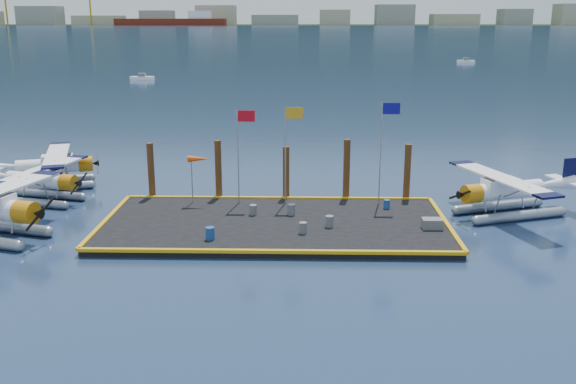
% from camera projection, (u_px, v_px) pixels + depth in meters
% --- Properties ---
extents(ground, '(4000.00, 4000.00, 0.00)m').
position_uv_depth(ground, '(275.00, 228.00, 37.82)').
color(ground, navy).
rests_on(ground, ground).
extents(dock, '(20.00, 10.00, 0.40)m').
position_uv_depth(dock, '(275.00, 225.00, 37.76)').
color(dock, black).
rests_on(dock, ground).
extents(dock_bumpers, '(20.25, 10.25, 0.18)m').
position_uv_depth(dock_bumpers, '(275.00, 220.00, 37.69)').
color(dock_bumpers, '#D6970C').
rests_on(dock_bumpers, dock).
extents(far_backdrop, '(3050.00, 2050.00, 810.00)m').
position_uv_depth(far_backdrop, '(394.00, 17.00, 1704.54)').
color(far_backdrop, black).
rests_on(far_backdrop, ground).
extents(seaplane_b, '(8.15, 8.82, 3.13)m').
position_uv_depth(seaplane_b, '(39.00, 183.00, 42.65)').
color(seaplane_b, gray).
rests_on(seaplane_b, ground).
extents(seaplane_c, '(8.61, 9.23, 3.30)m').
position_uv_depth(seaplane_c, '(53.00, 168.00, 46.43)').
color(seaplane_c, gray).
rests_on(seaplane_c, ground).
extents(seaplane_d, '(8.85, 9.42, 3.39)m').
position_uv_depth(seaplane_d, '(505.00, 193.00, 39.67)').
color(seaplane_d, gray).
rests_on(seaplane_d, ground).
extents(drum_0, '(0.44, 0.44, 0.62)m').
position_uv_depth(drum_0, '(253.00, 210.00, 38.91)').
color(drum_0, '#5C5C61').
rests_on(drum_0, dock).
extents(drum_1, '(0.44, 0.44, 0.62)m').
position_uv_depth(drum_1, '(303.00, 228.00, 35.61)').
color(drum_1, '#5C5C61').
rests_on(drum_1, dock).
extents(drum_2, '(0.46, 0.46, 0.65)m').
position_uv_depth(drum_2, '(329.00, 221.00, 36.65)').
color(drum_2, '#5C5C61').
rests_on(drum_2, dock).
extents(drum_3, '(0.48, 0.48, 0.68)m').
position_uv_depth(drum_3, '(210.00, 233.00, 34.60)').
color(drum_3, navy).
rests_on(drum_3, dock).
extents(drum_4, '(0.40, 0.40, 0.56)m').
position_uv_depth(drum_4, '(387.00, 204.00, 40.19)').
color(drum_4, navy).
rests_on(drum_4, dock).
extents(drum_5, '(0.48, 0.48, 0.68)m').
position_uv_depth(drum_5, '(291.00, 209.00, 38.89)').
color(drum_5, '#5C5C61').
rests_on(drum_5, dock).
extents(crate, '(1.14, 0.76, 0.57)m').
position_uv_depth(crate, '(432.00, 224.00, 36.40)').
color(crate, '#5C5C61').
rests_on(crate, dock).
extents(flagpole_red, '(1.14, 0.08, 6.00)m').
position_uv_depth(flagpole_red, '(241.00, 142.00, 40.37)').
color(flagpole_red, gray).
rests_on(flagpole_red, dock).
extents(flagpole_yellow, '(1.14, 0.08, 6.20)m').
position_uv_depth(flagpole_yellow, '(289.00, 141.00, 40.27)').
color(flagpole_yellow, gray).
rests_on(flagpole_yellow, dock).
extents(flagpole_blue, '(1.14, 0.08, 6.50)m').
position_uv_depth(flagpole_blue, '(384.00, 138.00, 40.08)').
color(flagpole_blue, gray).
rests_on(flagpole_blue, dock).
extents(windsock, '(1.40, 0.44, 3.12)m').
position_uv_depth(windsock, '(199.00, 160.00, 40.75)').
color(windsock, gray).
rests_on(windsock, dock).
extents(piling_0, '(0.44, 0.44, 4.00)m').
position_uv_depth(piling_0, '(151.00, 173.00, 42.70)').
color(piling_0, '#3F2612').
rests_on(piling_0, ground).
extents(piling_1, '(0.44, 0.44, 4.20)m').
position_uv_depth(piling_1, '(218.00, 171.00, 42.56)').
color(piling_1, '#3F2612').
rests_on(piling_1, ground).
extents(piling_2, '(0.44, 0.44, 3.80)m').
position_uv_depth(piling_2, '(286.00, 175.00, 42.51)').
color(piling_2, '#3F2612').
rests_on(piling_2, ground).
extents(piling_3, '(0.44, 0.44, 4.30)m').
position_uv_depth(piling_3, '(347.00, 171.00, 42.35)').
color(piling_3, '#3F2612').
rests_on(piling_3, ground).
extents(piling_4, '(0.44, 0.44, 4.00)m').
position_uv_depth(piling_4, '(407.00, 174.00, 42.29)').
color(piling_4, '#3F2612').
rests_on(piling_4, ground).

